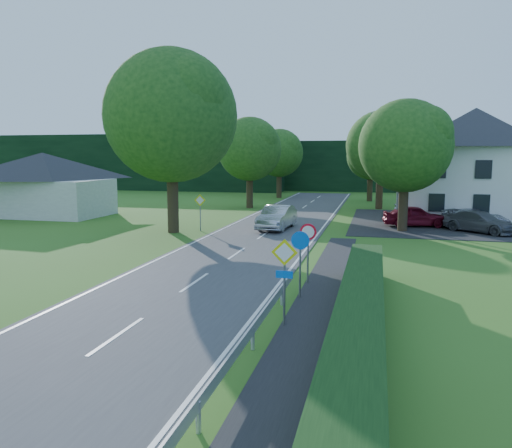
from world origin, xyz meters
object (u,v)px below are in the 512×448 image
(parasol, at_px, (466,207))
(streetlight, at_px, (397,163))
(parked_car_red, at_px, (415,216))
(moving_car, at_px, (277,217))
(motorcycle, at_px, (281,210))
(parked_car_grey, at_px, (480,222))
(parked_car_silver_b, at_px, (475,218))
(parked_car_silver_a, at_px, (420,208))

(parasol, bearing_deg, streetlight, -142.43)
(streetlight, relative_size, parked_car_red, 1.85)
(parked_car_red, xyz_separation_m, parasol, (3.92, 3.70, 0.36))
(moving_car, xyz_separation_m, parked_car_red, (9.12, 3.54, -0.06))
(parked_car_red, bearing_deg, motorcycle, 60.93)
(parked_car_grey, xyz_separation_m, parasol, (0.02, 5.53, 0.42))
(streetlight, xyz_separation_m, parasol, (5.28, 4.06, -3.32))
(streetlight, bearing_deg, parasol, 37.57)
(streetlight, distance_m, parked_car_silver_b, 6.76)
(parked_car_red, bearing_deg, parked_car_silver_a, -16.97)
(parked_car_silver_a, xyz_separation_m, parasol, (3.03, -2.94, 0.44))
(motorcycle, relative_size, parked_car_silver_b, 0.43)
(moving_car, xyz_separation_m, motorcycle, (-1.09, 7.22, -0.29))
(parked_car_grey, bearing_deg, streetlight, 113.86)
(motorcycle, bearing_deg, parked_car_silver_a, 34.91)
(streetlight, distance_m, parked_car_silver_a, 8.26)
(motorcycle, distance_m, parked_car_silver_a, 11.50)
(parked_car_silver_b, bearing_deg, parked_car_red, 113.86)
(parked_car_red, xyz_separation_m, parked_car_grey, (3.91, -1.83, -0.06))
(parked_car_silver_b, bearing_deg, parked_car_silver_a, 41.66)
(moving_car, relative_size, parked_car_silver_a, 1.21)
(parked_car_silver_b, bearing_deg, parked_car_grey, -171.48)
(parked_car_silver_a, height_order, parked_car_silver_b, parked_car_silver_a)
(motorcycle, relative_size, parked_car_silver_a, 0.48)
(streetlight, relative_size, parasol, 3.28)
(parked_car_silver_a, distance_m, parked_car_silver_b, 6.67)
(moving_car, height_order, parked_car_grey, moving_car)
(parked_car_grey, bearing_deg, parasol, 39.26)
(moving_car, distance_m, motorcycle, 7.30)
(motorcycle, bearing_deg, parasol, 20.09)
(streetlight, relative_size, moving_car, 1.66)
(motorcycle, bearing_deg, parked_car_silver_b, 8.62)
(moving_car, xyz_separation_m, parked_car_silver_a, (10.02, 10.18, -0.14))
(streetlight, xyz_separation_m, moving_car, (-7.76, -3.18, -3.63))
(motorcycle, bearing_deg, moving_car, -61.39)
(parked_car_red, height_order, parasol, parasol)
(parked_car_red, bearing_deg, parked_car_silver_b, -88.28)
(moving_car, distance_m, parasol, 14.92)
(motorcycle, relative_size, parked_car_red, 0.44)
(parked_car_red, bearing_deg, streetlight, 95.61)
(moving_car, distance_m, parked_car_silver_a, 14.28)
(parked_car_red, bearing_deg, parked_car_grey, -124.34)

